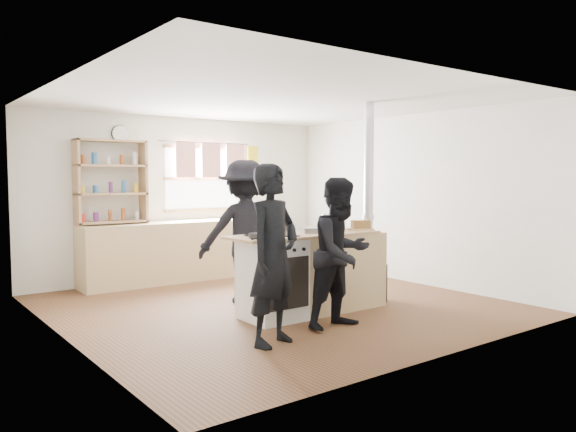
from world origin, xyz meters
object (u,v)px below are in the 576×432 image
object	(u,v)px
cooking_island	(314,272)
flue_heater	(368,250)
stockpot_stove	(281,226)
bread_board	(361,226)
person_near_right	(341,253)
person_far	(245,232)
thermos	(250,208)
skillet_greens	(265,235)
stockpot_counter	(334,222)
roast_tray	(315,230)
person_near_left	(273,255)

from	to	relation	value
cooking_island	flue_heater	xyz separation A→B (m)	(0.91, 0.02, 0.19)
stockpot_stove	bread_board	bearing A→B (deg)	-12.51
cooking_island	person_near_right	distance (m)	0.80
stockpot_stove	person_far	xyz separation A→B (m)	(0.00, 0.77, -0.13)
stockpot_stove	flue_heater	world-z (taller)	flue_heater
thermos	skillet_greens	distance (m)	3.35
cooking_island	person_near_right	xyz separation A→B (m)	(-0.21, -0.70, 0.32)
stockpot_stove	stockpot_counter	distance (m)	0.77
stockpot_stove	bread_board	distance (m)	1.05
cooking_island	stockpot_stove	xyz separation A→B (m)	(-0.37, 0.13, 0.55)
thermos	roast_tray	size ratio (longest dim) A/B	0.83
skillet_greens	roast_tray	xyz separation A→B (m)	(0.79, 0.12, 0.01)
thermos	stockpot_counter	bearing A→B (deg)	-101.09
stockpot_counter	bread_board	distance (m)	0.33
person_far	thermos	bearing A→B (deg)	-100.84
stockpot_stove	skillet_greens	bearing A→B (deg)	-148.34
flue_heater	person_near_left	world-z (taller)	flue_heater
roast_tray	person_near_left	xyz separation A→B (m)	(-1.13, -0.75, -0.12)
stockpot_counter	person_near_left	world-z (taller)	person_near_left
bread_board	stockpot_counter	bearing A→B (deg)	142.20
thermos	flue_heater	size ratio (longest dim) A/B	0.13
thermos	person_near_left	distance (m)	4.08
stockpot_counter	person_near_right	bearing A→B (deg)	-127.09
skillet_greens	person_near_right	size ratio (longest dim) A/B	0.30
cooking_island	stockpot_counter	world-z (taller)	stockpot_counter
person_far	cooking_island	bearing A→B (deg)	136.04
person_far	stockpot_stove	bearing A→B (deg)	113.54
flue_heater	person_far	world-z (taller)	flue_heater
cooking_island	stockpot_stove	bearing A→B (deg)	160.69
person_near_left	person_far	xyz separation A→B (m)	(0.75, 1.65, 0.04)
cooking_island	bread_board	size ratio (longest dim) A/B	5.95
skillet_greens	thermos	bearing A→B (deg)	59.56
skillet_greens	person_far	world-z (taller)	person_far
stockpot_stove	person_near_left	xyz separation A→B (m)	(-0.74, -0.89, -0.17)
person_near_right	skillet_greens	bearing A→B (deg)	131.26
person_far	person_near_right	bearing A→B (deg)	119.48
roast_tray	person_near_left	bearing A→B (deg)	-146.29
roast_tray	stockpot_counter	xyz separation A→B (m)	(0.39, 0.11, 0.06)
roast_tray	person_near_right	xyz separation A→B (m)	(-0.22, -0.70, -0.18)
roast_tray	skillet_greens	bearing A→B (deg)	-171.67
roast_tray	person_far	size ratio (longest dim) A/B	0.22
stockpot_counter	person_near_left	xyz separation A→B (m)	(-1.51, -0.86, -0.18)
cooking_island	person_far	bearing A→B (deg)	112.30
cooking_island	stockpot_stove	size ratio (longest dim) A/B	7.95
roast_tray	stockpot_stove	xyz separation A→B (m)	(-0.38, 0.13, 0.05)
skillet_greens	flue_heater	distance (m)	1.71
bread_board	flue_heater	world-z (taller)	flue_heater
cooking_island	person_far	distance (m)	1.06
thermos	stockpot_stove	distance (m)	2.94
thermos	person_near_right	xyz separation A→B (m)	(-1.13, -3.47, -0.28)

